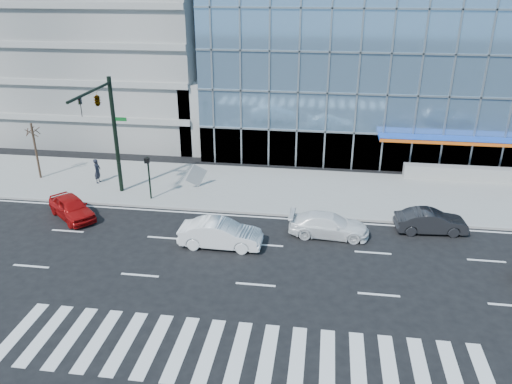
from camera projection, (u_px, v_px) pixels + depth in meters
The scene contains 14 objects.
ground at pixel (266, 245), 28.40m from camera, with size 160.00×160.00×0.00m, color black.
sidewalk at pixel (280, 189), 35.64m from camera, with size 120.00×8.00×0.15m, color gray.
theatre_building at pixel (447, 51), 47.18m from camera, with size 42.00×26.00×15.00m, color #7299BE.
parking_garage at pixel (103, 19), 50.62m from camera, with size 24.00×24.00×20.00m, color gray.
ramp_block at pixel (224, 111), 44.33m from camera, with size 6.00×8.00×6.00m, color gray.
traffic_signal at pixel (103, 112), 31.52m from camera, with size 1.14×5.74×8.00m.
ped_signal_post at pixel (148, 171), 33.14m from camera, with size 0.30×0.33×3.00m.
street_tree_near at pixel (32, 131), 36.05m from camera, with size 1.10×1.10×4.23m.
white_suv at pixel (329, 225), 29.21m from camera, with size 1.90×4.68×1.36m, color white.
white_sedan at pixel (221, 234), 28.02m from camera, with size 1.63×4.67×1.54m, color white.
dark_sedan at pixel (431, 221), 29.61m from camera, with size 1.46×4.18×1.38m, color black.
red_sedan at pixel (72, 207), 31.36m from camera, with size 1.68×4.17×1.42m, color #AB0D0D.
pedestrian at pixel (97, 171), 36.26m from camera, with size 0.66×0.43×1.80m, color black.
tilted_panel at pixel (196, 175), 35.44m from camera, with size 1.30×0.06×1.30m, color #9D9D9D.
Camera 1 is at (2.99, -24.66, 14.11)m, focal length 35.00 mm.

